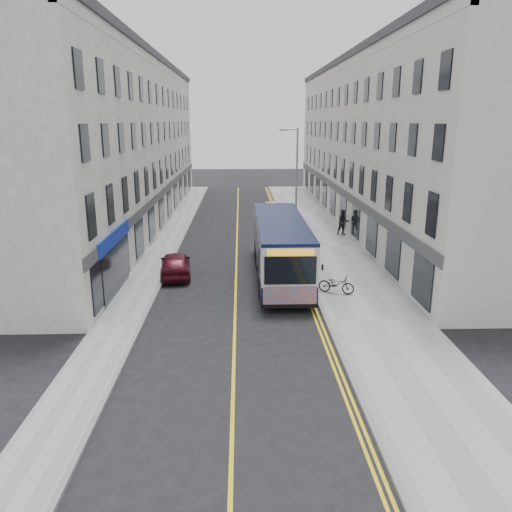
{
  "coord_description": "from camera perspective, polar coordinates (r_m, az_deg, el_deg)",
  "views": [
    {
      "loc": [
        0.3,
        -21.16,
        8.48
      ],
      "look_at": [
        1.08,
        4.08,
        1.6
      ],
      "focal_mm": 35.0,
      "sensor_mm": 36.0,
      "label": 1
    }
  ],
  "objects": [
    {
      "name": "ground",
      "position": [
        22.8,
        -2.41,
        -6.61
      ],
      "size": [
        140.0,
        140.0,
        0.0
      ],
      "primitive_type": "plane",
      "color": "black",
      "rests_on": "ground"
    },
    {
      "name": "terrace_west",
      "position": [
        43.22,
        -14.52,
        12.14
      ],
      "size": [
        6.0,
        46.0,
        13.0
      ],
      "primitive_type": "cube",
      "color": "white",
      "rests_on": "ground"
    },
    {
      "name": "terrace_east",
      "position": [
        43.67,
        13.4,
        12.24
      ],
      "size": [
        6.0,
        46.0,
        13.0
      ],
      "primitive_type": "cube",
      "color": "silver",
      "rests_on": "ground"
    },
    {
      "name": "kerb_east",
      "position": [
        34.41,
        4.46,
        1.04
      ],
      "size": [
        0.18,
        64.0,
        0.13
      ],
      "primitive_type": "cube",
      "color": "slate",
      "rests_on": "ground"
    },
    {
      "name": "pavement_east",
      "position": [
        34.73,
        8.15,
        1.05
      ],
      "size": [
        4.5,
        64.0,
        0.12
      ],
      "primitive_type": "cube",
      "color": "gray",
      "rests_on": "ground"
    },
    {
      "name": "kerb_west",
      "position": [
        34.48,
        -8.88,
        0.93
      ],
      "size": [
        0.18,
        64.0,
        0.13
      ],
      "primitive_type": "cube",
      "color": "slate",
      "rests_on": "ground"
    },
    {
      "name": "car_maroon",
      "position": [
        28.33,
        -9.2,
        -0.9
      ],
      "size": [
        2.12,
        4.27,
        1.4
      ],
      "primitive_type": "imported",
      "rotation": [
        0.0,
        0.0,
        3.26
      ],
      "color": "#4A0C19",
      "rests_on": "ground"
    },
    {
      "name": "city_bus",
      "position": [
        27.5,
        2.79,
        1.16
      ],
      "size": [
        2.64,
        11.31,
        3.29
      ],
      "color": "black",
      "rests_on": "ground"
    },
    {
      "name": "pedestrian_far",
      "position": [
        38.13,
        9.94,
        3.81
      ],
      "size": [
        1.03,
        0.86,
        1.91
      ],
      "primitive_type": "imported",
      "rotation": [
        0.0,
        0.0,
        0.16
      ],
      "color": "black",
      "rests_on": "pavement_east"
    },
    {
      "name": "bicycle",
      "position": [
        25.21,
        9.16,
        -3.19
      ],
      "size": [
        1.9,
        1.26,
        0.95
      ],
      "primitive_type": "imported",
      "rotation": [
        0.0,
        0.0,
        1.18
      ],
      "color": "black",
      "rests_on": "pavement_east"
    },
    {
      "name": "road_dbl_yellow_outer",
      "position": [
        34.4,
        4.04,
        0.93
      ],
      "size": [
        0.1,
        64.0,
        0.01
      ],
      "primitive_type": "cube",
      "color": "yellow",
      "rests_on": "ground"
    },
    {
      "name": "streetlamp",
      "position": [
        35.61,
        4.53,
        8.58
      ],
      "size": [
        1.32,
        0.18,
        8.0
      ],
      "color": "#93969B",
      "rests_on": "ground"
    },
    {
      "name": "pedestrian_near",
      "position": [
        36.09,
        5.25,
        3.07
      ],
      "size": [
        0.68,
        0.56,
        1.59
      ],
      "primitive_type": "imported",
      "rotation": [
        0.0,
        0.0,
        -0.37
      ],
      "color": "#926542",
      "rests_on": "pavement_east"
    },
    {
      "name": "road_dbl_yellow_inner",
      "position": [
        34.38,
        3.71,
        0.93
      ],
      "size": [
        0.1,
        64.0,
        0.01
      ],
      "primitive_type": "cube",
      "color": "yellow",
      "rests_on": "ground"
    },
    {
      "name": "pavement_west",
      "position": [
        34.62,
        -10.52,
        0.9
      ],
      "size": [
        2.0,
        64.0,
        0.12
      ],
      "primitive_type": "cube",
      "color": "gray",
      "rests_on": "ground"
    },
    {
      "name": "road_centre_line",
      "position": [
        34.23,
        -2.21,
        0.89
      ],
      "size": [
        0.12,
        64.0,
        0.01
      ],
      "primitive_type": "cube",
      "color": "yellow",
      "rests_on": "ground"
    },
    {
      "name": "car_white",
      "position": [
        45.45,
        1.92,
        5.3
      ],
      "size": [
        1.62,
        3.98,
        1.28
      ],
      "primitive_type": "imported",
      "rotation": [
        0.0,
        0.0,
        -0.07
      ],
      "color": "silver",
      "rests_on": "ground"
    }
  ]
}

